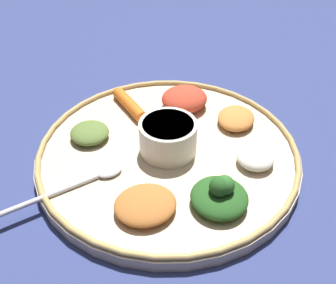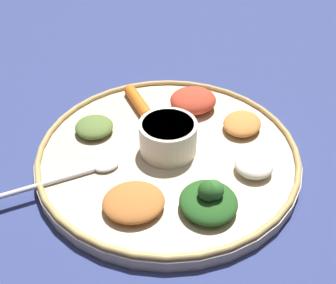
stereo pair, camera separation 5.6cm
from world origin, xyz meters
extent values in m
plane|color=navy|center=(0.00, 0.00, 0.00)|extent=(2.40, 2.40, 0.00)
cylinder|color=#C6B293|center=(0.00, 0.00, 0.01)|extent=(0.37, 0.37, 0.02)
torus|color=tan|center=(0.00, 0.00, 0.02)|extent=(0.37, 0.37, 0.01)
cylinder|color=silver|center=(0.00, 0.00, 0.04)|extent=(0.08, 0.08, 0.05)
cylinder|color=#99471E|center=(0.00, 0.00, 0.06)|extent=(0.07, 0.07, 0.01)
ellipsoid|color=silver|center=(0.03, 0.09, 0.02)|extent=(0.03, 0.04, 0.01)
cylinder|color=silver|center=(0.06, 0.16, 0.02)|extent=(0.05, 0.13, 0.01)
ellipsoid|color=#23511E|center=(-0.11, 0.04, 0.03)|extent=(0.10, 0.10, 0.02)
sphere|color=#2D6628|center=(-0.11, 0.04, 0.05)|extent=(0.02, 0.02, 0.02)
sphere|color=#2D6628|center=(-0.11, 0.04, 0.05)|extent=(0.02, 0.02, 0.02)
sphere|color=#385623|center=(-0.11, 0.03, 0.05)|extent=(0.02, 0.02, 0.02)
sphere|color=#23511E|center=(-0.11, 0.04, 0.05)|extent=(0.03, 0.03, 0.03)
cylinder|color=orange|center=(0.11, -0.04, 0.03)|extent=(0.09, 0.05, 0.02)
cone|color=orange|center=(0.16, -0.06, 0.03)|extent=(0.02, 0.02, 0.02)
ellipsoid|color=silver|center=(-0.11, -0.05, 0.03)|extent=(0.07, 0.07, 0.02)
ellipsoid|color=#567033|center=(0.11, 0.05, 0.03)|extent=(0.07, 0.07, 0.02)
ellipsoid|color=#B2662D|center=(-0.05, 0.10, 0.03)|extent=(0.10, 0.10, 0.02)
ellipsoid|color=#B73D28|center=(0.05, -0.10, 0.03)|extent=(0.10, 0.10, 0.03)
ellipsoid|color=#C67A38|center=(-0.04, -0.11, 0.03)|extent=(0.07, 0.08, 0.02)
camera|label=1|loc=(-0.27, 0.34, 0.39)|focal=42.51mm
camera|label=2|loc=(-0.31, 0.30, 0.39)|focal=42.51mm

